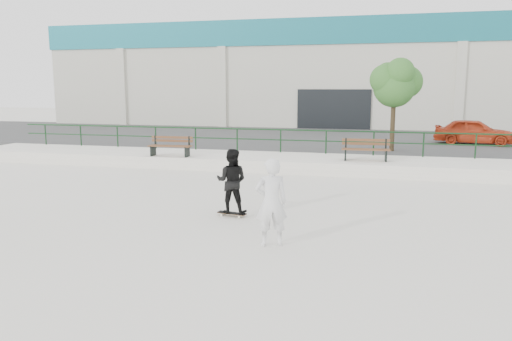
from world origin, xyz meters
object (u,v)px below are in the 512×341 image
(red_car, at_px, (474,131))
(bench_left, at_px, (171,146))
(skateboard, at_px, (232,213))
(seated_skater, at_px, (271,202))
(standing_skater, at_px, (232,181))
(bench_right, at_px, (366,150))
(tree, at_px, (395,82))

(red_car, bearing_deg, bench_left, 130.18)
(bench_left, xyz_separation_m, red_car, (13.00, 7.84, 0.23))
(skateboard, xyz_separation_m, seated_skater, (1.54, -2.13, 0.88))
(bench_left, distance_m, seated_skater, 11.09)
(skateboard, bearing_deg, seated_skater, -44.25)
(bench_left, height_order, standing_skater, standing_skater)
(bench_right, bearing_deg, skateboard, -115.39)
(seated_skater, bearing_deg, bench_left, -76.21)
(red_car, xyz_separation_m, skateboard, (-8.18, -14.80, -1.07))
(tree, bearing_deg, skateboard, -110.79)
(bench_left, distance_m, tree, 10.25)
(tree, relative_size, skateboard, 5.12)
(bench_right, height_order, seated_skater, seated_skater)
(bench_left, bearing_deg, seated_skater, -57.33)
(skateboard, distance_m, standing_skater, 0.87)
(seated_skater, bearing_deg, bench_right, -120.36)
(tree, distance_m, red_car, 5.99)
(seated_skater, bearing_deg, red_car, -132.59)
(red_car, bearing_deg, tree, 142.35)
(bench_left, xyz_separation_m, tree, (9.01, 4.09, 2.66))
(tree, relative_size, seated_skater, 2.17)
(seated_skater, bearing_deg, standing_skater, -75.37)
(tree, bearing_deg, standing_skater, -110.79)
(standing_skater, bearing_deg, red_car, -121.76)
(bench_left, relative_size, red_car, 0.48)
(red_car, xyz_separation_m, standing_skater, (-8.18, -14.80, -0.20))
(red_car, height_order, seated_skater, seated_skater)
(standing_skater, bearing_deg, bench_right, -114.93)
(tree, bearing_deg, red_car, 43.27)
(red_car, relative_size, standing_skater, 2.24)
(standing_skater, xyz_separation_m, seated_skater, (1.54, -2.13, 0.01))
(tree, distance_m, seated_skater, 13.70)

